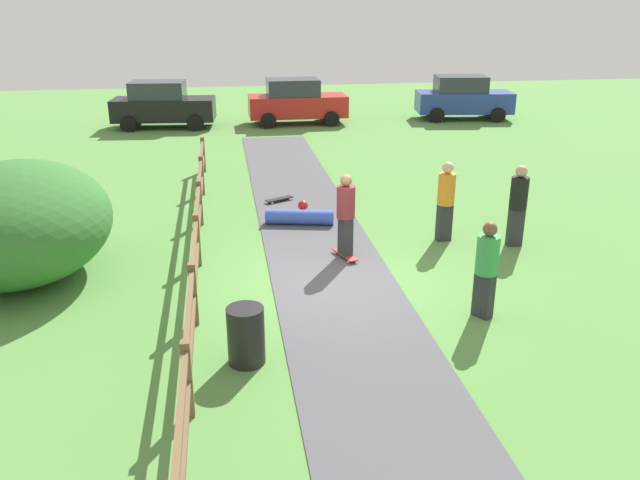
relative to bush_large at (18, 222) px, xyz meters
name	(u,v)px	position (x,y,z in m)	size (l,w,h in m)	color
ground_plane	(334,283)	(5.94, -1.23, -1.14)	(60.00, 60.00, 0.00)	#568E42
asphalt_path	(334,282)	(5.94, -1.23, -1.13)	(2.40, 28.00, 0.02)	#515156
wooden_fence	(195,259)	(3.34, -1.23, -0.47)	(0.12, 18.12, 1.10)	brown
bush_large	(18,222)	(0.00, 0.00, 0.00)	(3.47, 4.17, 2.27)	#33702D
trash_bin	(246,335)	(4.14, -3.86, -0.69)	(0.56, 0.56, 0.90)	black
skater_riding	(346,212)	(6.38, -0.04, -0.11)	(0.48, 0.82, 1.81)	#B23326
skater_fallen	(300,216)	(5.71, 2.30, -0.94)	(1.68, 1.40, 0.36)	blue
skateboard_loose	(279,199)	(5.39, 4.18, -1.05)	(0.80, 0.55, 0.08)	black
bystander_orange	(446,198)	(8.78, 0.71, -0.13)	(0.43, 0.43, 1.81)	#2D2D33
bystander_black	(518,202)	(10.22, 0.15, -0.13)	(0.40, 0.40, 1.82)	#2D2D33
bystander_green	(486,266)	(8.21, -2.98, -0.19)	(0.53, 0.53, 1.72)	#2D2D33
parked_car_black	(162,105)	(1.56, 15.60, -0.18)	(4.33, 2.27, 1.92)	black
parked_car_red	(296,101)	(7.22, 15.59, -0.18)	(4.21, 2.02, 1.92)	red
parked_car_blue	(463,98)	(14.77, 15.60, -0.18)	(4.39, 2.44, 1.92)	#283D99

